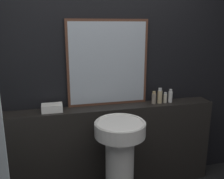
% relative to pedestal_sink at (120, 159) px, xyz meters
% --- Properties ---
extents(wall_back, '(8.00, 0.06, 2.50)m').
position_rel_pedestal_sink_xyz_m(wall_back, '(-0.05, 0.55, 0.69)').
color(wall_back, black).
rests_on(wall_back, ground_plane).
extents(vanity_counter, '(2.35, 0.22, 0.93)m').
position_rel_pedestal_sink_xyz_m(vanity_counter, '(-0.05, 0.41, -0.10)').
color(vanity_counter, black).
rests_on(vanity_counter, ground_plane).
extents(pedestal_sink, '(0.45, 0.45, 0.93)m').
position_rel_pedestal_sink_xyz_m(pedestal_sink, '(0.00, 0.00, 0.00)').
color(pedestal_sink, white).
rests_on(pedestal_sink, ground_plane).
extents(mirror, '(0.83, 0.03, 0.87)m').
position_rel_pedestal_sink_xyz_m(mirror, '(0.01, 0.50, 0.80)').
color(mirror, '#563323').
rests_on(mirror, vanity_counter).
extents(towel_stack, '(0.20, 0.13, 0.07)m').
position_rel_pedestal_sink_xyz_m(towel_stack, '(-0.57, 0.41, 0.40)').
color(towel_stack, white).
rests_on(towel_stack, vanity_counter).
extents(shampoo_bottle, '(0.05, 0.05, 0.13)m').
position_rel_pedestal_sink_xyz_m(shampoo_bottle, '(0.49, 0.41, 0.43)').
color(shampoo_bottle, gray).
rests_on(shampoo_bottle, vanity_counter).
extents(conditioner_bottle, '(0.05, 0.05, 0.17)m').
position_rel_pedestal_sink_xyz_m(conditioner_bottle, '(0.55, 0.41, 0.44)').
color(conditioner_bottle, '#C6B284').
rests_on(conditioner_bottle, vanity_counter).
extents(lotion_bottle, '(0.04, 0.04, 0.11)m').
position_rel_pedestal_sink_xyz_m(lotion_bottle, '(0.62, 0.41, 0.42)').
color(lotion_bottle, beige).
rests_on(lotion_bottle, vanity_counter).
extents(body_wash_bottle, '(0.04, 0.04, 0.14)m').
position_rel_pedestal_sink_xyz_m(body_wash_bottle, '(0.68, 0.41, 0.43)').
color(body_wash_bottle, white).
rests_on(body_wash_bottle, vanity_counter).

